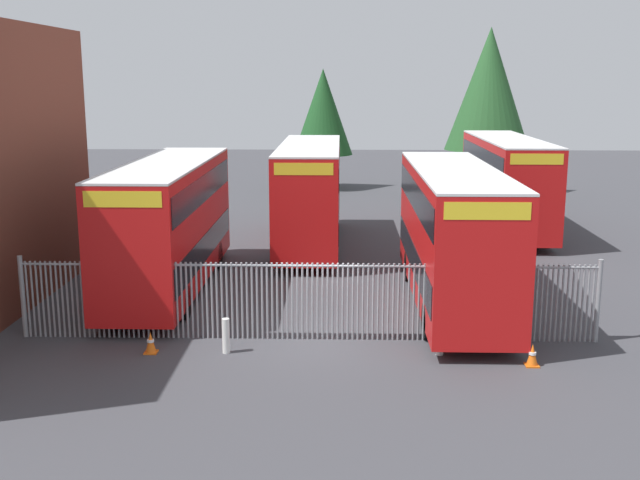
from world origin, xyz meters
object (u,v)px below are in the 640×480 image
object	(u,v)px
double_decker_bus_behind_fence_left	(169,220)
double_decker_bus_far_back	(507,181)
double_decker_bus_near_gate	(454,231)
bollard_center_front	(440,338)
bollard_near_left	(226,336)
traffic_cone_mid_forecourt	(151,343)
double_decker_bus_behind_fence_right	(310,191)
traffic_cone_by_gate	(532,355)

from	to	relation	value
double_decker_bus_behind_fence_left	double_decker_bus_far_back	distance (m)	17.41
double_decker_bus_near_gate	bollard_center_front	xyz separation A→B (m)	(-0.94, -4.63, -1.95)
bollard_near_left	double_decker_bus_far_back	bearing A→B (deg)	57.37
double_decker_bus_behind_fence_left	bollard_center_front	bearing A→B (deg)	-36.19
traffic_cone_mid_forecourt	double_decker_bus_behind_fence_left	bearing A→B (deg)	97.36
double_decker_bus_far_back	bollard_center_front	world-z (taller)	double_decker_bus_far_back
double_decker_bus_behind_fence_right	traffic_cone_by_gate	bearing A→B (deg)	-66.12
double_decker_bus_near_gate	double_decker_bus_far_back	distance (m)	13.05
double_decker_bus_behind_fence_left	bollard_center_front	size ratio (longest dim) A/B	11.38
double_decker_bus_behind_fence_right	double_decker_bus_behind_fence_left	bearing A→B (deg)	-122.51
traffic_cone_by_gate	double_decker_bus_near_gate	bearing A→B (deg)	103.62
bollard_near_left	bollard_center_front	xyz separation A→B (m)	(5.67, 0.02, 0.00)
double_decker_bus_near_gate	double_decker_bus_behind_fence_left	world-z (taller)	same
traffic_cone_mid_forecourt	bollard_center_front	bearing A→B (deg)	0.67
double_decker_bus_behind_fence_right	bollard_center_front	world-z (taller)	double_decker_bus_behind_fence_right
double_decker_bus_near_gate	double_decker_bus_behind_fence_right	distance (m)	9.97
double_decker_bus_behind_fence_right	double_decker_bus_far_back	xyz separation A→B (m)	(9.18, 3.67, 0.00)
double_decker_bus_near_gate	traffic_cone_by_gate	xyz separation A→B (m)	(1.30, -5.38, -2.13)
bollard_near_left	bollard_center_front	world-z (taller)	same
double_decker_bus_behind_fence_left	bollard_center_front	distance (m)	10.70
traffic_cone_by_gate	double_decker_bus_behind_fence_left	bearing A→B (deg)	147.01
bollard_center_front	traffic_cone_by_gate	world-z (taller)	bollard_center_front
double_decker_bus_behind_fence_right	bollard_center_front	size ratio (longest dim) A/B	11.38
double_decker_bus_far_back	bollard_center_front	distance (m)	17.85
bollard_near_left	traffic_cone_mid_forecourt	bearing A→B (deg)	-177.94
double_decker_bus_behind_fence_left	double_decker_bus_behind_fence_right	world-z (taller)	same
double_decker_bus_near_gate	traffic_cone_by_gate	distance (m)	5.94
traffic_cone_mid_forecourt	double_decker_bus_far_back	bearing A→B (deg)	52.94
traffic_cone_by_gate	traffic_cone_mid_forecourt	xyz separation A→B (m)	(-9.93, 0.67, 0.00)
bollard_center_front	traffic_cone_by_gate	xyz separation A→B (m)	(2.25, -0.76, -0.19)
double_decker_bus_near_gate	bollard_near_left	bearing A→B (deg)	-144.94
double_decker_bus_behind_fence_right	bollard_near_left	size ratio (longest dim) A/B	11.38
traffic_cone_mid_forecourt	double_decker_bus_near_gate	bearing A→B (deg)	28.68
double_decker_bus_behind_fence_left	bollard_near_left	xyz separation A→B (m)	(2.82, -6.23, -1.95)
bollard_near_left	double_decker_bus_near_gate	bearing A→B (deg)	35.06
double_decker_bus_far_back	traffic_cone_mid_forecourt	distance (m)	21.48
double_decker_bus_behind_fence_right	traffic_cone_mid_forecourt	distance (m)	14.05
double_decker_bus_behind_fence_right	bollard_near_left	bearing A→B (deg)	-97.26
double_decker_bus_near_gate	traffic_cone_mid_forecourt	distance (m)	10.06
bollard_near_left	double_decker_bus_behind_fence_left	bearing A→B (deg)	114.35
bollard_near_left	bollard_center_front	distance (m)	5.67
double_decker_bus_near_gate	double_decker_bus_behind_fence_right	xyz separation A→B (m)	(-4.92, 8.67, 0.00)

